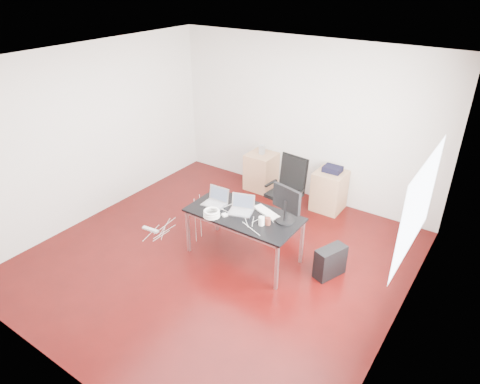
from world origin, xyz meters
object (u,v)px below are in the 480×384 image
Objects in this scene: filing_cabinet_right at (329,191)px; pc_tower at (330,262)px; office_chair at (287,187)px; desk at (244,217)px; filing_cabinet_left at (261,171)px.

filing_cabinet_right is 1.56× the size of pc_tower.
pc_tower is at bearing -32.16° from office_chair.
desk reaches higher than filing_cabinet_right.
filing_cabinet_right is (0.43, 1.99, -0.33)m from desk.
filing_cabinet_left is (-0.95, 0.73, -0.26)m from office_chair.
filing_cabinet_left reaches higher than pc_tower.
filing_cabinet_left is 1.00× the size of filing_cabinet_right.
pc_tower is at bearing -37.77° from filing_cabinet_left.
filing_cabinet_right is at bearing 136.08° from pc_tower.
filing_cabinet_left is 1.56× the size of pc_tower.
pc_tower is (2.16, -1.67, -0.13)m from filing_cabinet_left.
office_chair is at bearing 90.11° from desk.
office_chair is at bearing -37.32° from filing_cabinet_left.
desk is at bearing -144.04° from pc_tower.
filing_cabinet_right is (0.43, 0.73, -0.26)m from office_chair.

